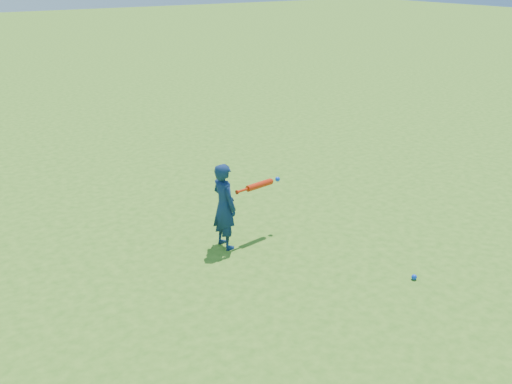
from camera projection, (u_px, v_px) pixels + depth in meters
ground at (204, 268)px, 6.41m from camera, size 80.00×80.00×0.00m
child at (224, 206)px, 6.71m from camera, size 0.28×0.40×1.05m
ground_ball_blue at (414, 277)px, 6.16m from camera, size 0.06×0.06×0.06m
bat_swing at (261, 184)px, 6.96m from camera, size 0.70×0.16×0.08m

